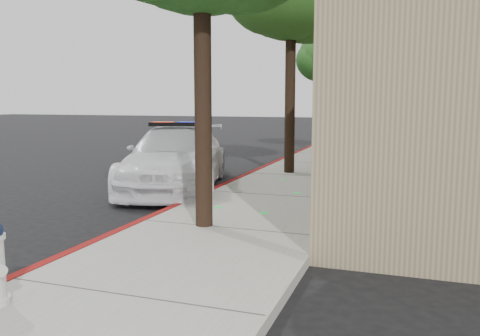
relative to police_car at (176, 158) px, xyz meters
name	(u,v)px	position (x,y,z in m)	size (l,w,h in m)	color
ground	(139,228)	(1.15, -3.77, -0.79)	(120.00, 120.00, 0.00)	black
sidewalk	(273,198)	(2.75, -0.77, -0.71)	(3.20, 60.00, 0.15)	gray
red_curb	(209,194)	(1.21, -0.77, -0.71)	(0.14, 60.00, 0.16)	maroon
police_car	(176,158)	(0.00, 0.00, 0.00)	(3.62, 5.80, 1.69)	white
street_tree_far	(331,59)	(2.20, 10.17, 3.18)	(2.94, 2.69, 5.08)	black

